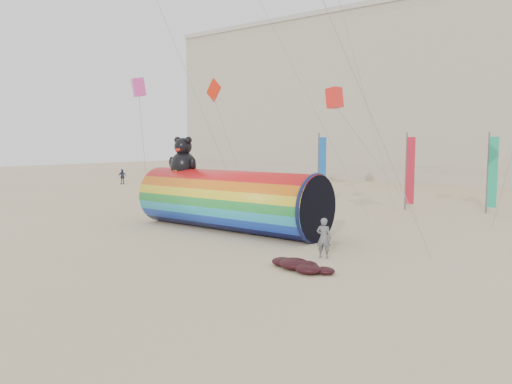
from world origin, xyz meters
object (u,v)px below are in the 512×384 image
Objects in this scene: kite_handler at (324,238)px; fabric_bundle at (300,265)px; hotel_building at (395,97)px; windsock_assembly at (229,199)px.

kite_handler is 2.26m from fabric_bundle.
kite_handler is (15.99, -44.56, -9.51)m from hotel_building.
windsock_assembly is 7.55m from kite_handler.
fabric_bundle is at bearing -70.80° from hotel_building.
fabric_bundle is (0.28, -2.15, -0.63)m from kite_handler.
fabric_bundle is at bearing 84.31° from kite_handler.
windsock_assembly is 6.66× the size of kite_handler.
kite_handler is at bearing 97.48° from fabric_bundle.
hotel_building is 50.49m from fabric_bundle.
fabric_bundle is (16.27, -46.71, -10.14)m from hotel_building.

